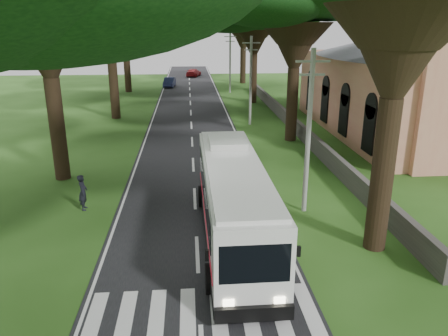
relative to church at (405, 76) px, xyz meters
name	(u,v)px	position (x,y,z in m)	size (l,w,h in m)	color
ground	(199,281)	(-17.86, -21.55, -4.91)	(140.00, 140.00, 0.00)	#264C15
road	(192,128)	(-17.86, 3.45, -4.90)	(8.00, 120.00, 0.04)	black
crosswalk	(200,316)	(-17.86, -23.55, -4.91)	(8.00, 3.00, 0.01)	silver
property_wall	(291,122)	(-8.86, 2.45, -4.31)	(0.35, 50.00, 1.20)	#383533
church	(405,76)	(0.00, 0.00, 0.00)	(14.00, 24.00, 11.60)	#DC816B
pole_near	(309,130)	(-12.36, -15.55, -0.73)	(1.60, 0.24, 8.00)	gray
pole_mid	(251,80)	(-12.36, 4.45, -0.73)	(1.60, 0.24, 8.00)	gray
pole_far	(230,61)	(-12.36, 24.45, -0.73)	(1.60, 0.24, 8.00)	gray
tree_l_far	(123,10)	(-26.36, 26.45, 5.82)	(15.32, 15.32, 14.06)	black
tree_r_midb	(255,1)	(-10.36, 16.45, 6.51)	(15.79, 15.79, 14.85)	black
tree_r_far	(244,12)	(-9.36, 34.45, 5.75)	(12.41, 12.41, 13.48)	black
coach_bus	(233,198)	(-16.25, -18.23, -3.02)	(2.87, 11.91, 3.51)	white
distant_car_b	(169,82)	(-20.86, 30.82, -4.19)	(1.46, 4.18, 1.38)	navy
distant_car_c	(194,73)	(-17.06, 44.09, -4.21)	(1.87, 4.61, 1.34)	maroon
pedestrian	(83,192)	(-23.51, -14.48, -3.98)	(0.68, 0.44, 1.85)	black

